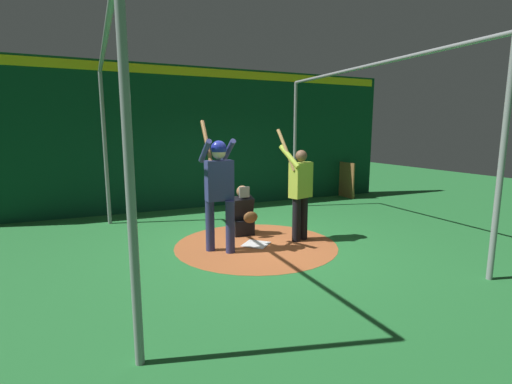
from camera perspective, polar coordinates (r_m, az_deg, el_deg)
ground_plane at (r=6.64m, az=-0.00°, el=-8.11°), size 27.13×27.13×0.00m
dirt_circle at (r=6.64m, az=-0.00°, el=-8.08°), size 2.86×2.86×0.01m
home_plate at (r=6.64m, az=-0.00°, el=-8.01°), size 0.59×0.59×0.01m
batter at (r=6.07m, az=-5.72°, el=1.14°), size 0.68×0.49×2.17m
catcher at (r=7.19m, az=-2.10°, el=-3.62°), size 0.58×0.40×0.97m
visitor at (r=6.75m, az=6.78°, el=0.50°), size 0.54×0.59×2.03m
back_wall at (r=9.79m, az=-8.77°, el=8.18°), size 0.23×11.13×3.58m
cage_frame at (r=6.34m, az=-0.00°, el=11.44°), size 5.46×4.67×3.23m
bat_rack at (r=11.65m, az=13.23°, el=1.77°), size 1.06×0.19×1.05m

